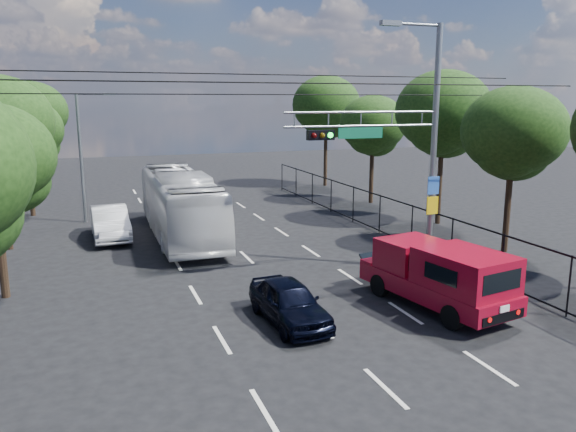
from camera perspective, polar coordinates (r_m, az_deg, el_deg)
name	(u,v)px	position (r m, az deg, el deg)	size (l,w,h in m)	color
ground	(385,388)	(14.07, 9.83, -16.84)	(120.00, 120.00, 0.00)	black
lane_markings	(235,246)	(26.31, -5.41, -3.06)	(6.12, 38.00, 0.01)	beige
signal_mast	(407,139)	(22.01, 12.02, 7.69)	(6.43, 0.39, 9.50)	slate
streetlight_left	(84,151)	(32.77, -20.03, 6.20)	(2.09, 0.22, 7.08)	slate
utility_wires	(268,84)	(20.49, -2.05, 13.23)	(22.00, 5.04, 0.74)	black
fence_right	(398,221)	(27.33, 11.16, -0.46)	(0.06, 34.03, 2.00)	black
tree_right_b	(513,138)	(26.41, 21.89, 7.33)	(4.50, 4.50, 7.31)	black
tree_right_c	(443,118)	(31.45, 15.49, 9.55)	(5.10, 5.10, 8.29)	black
tree_right_d	(373,129)	(37.23, 8.62, 8.75)	(4.32, 4.32, 7.02)	black
tree_right_e	(326,110)	(44.46, 3.90, 10.71)	(5.28, 5.28, 8.58)	black
tree_left_d	(26,135)	(35.86, -25.05, 7.47)	(4.20, 4.20, 6.83)	black
tree_left_e	(32,117)	(43.82, -24.56, 9.15)	(4.92, 4.92, 7.99)	black
red_pickup	(438,274)	(19.00, 15.02, -5.70)	(2.98, 5.95, 2.12)	black
navy_hatchback	(289,302)	(17.27, 0.13, -8.73)	(1.55, 3.85, 1.31)	black
white_bus	(180,204)	(28.34, -10.87, 1.18)	(2.71, 11.57, 3.22)	silver
white_van	(110,223)	(28.85, -17.62, -0.66)	(1.66, 4.76, 1.57)	silver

